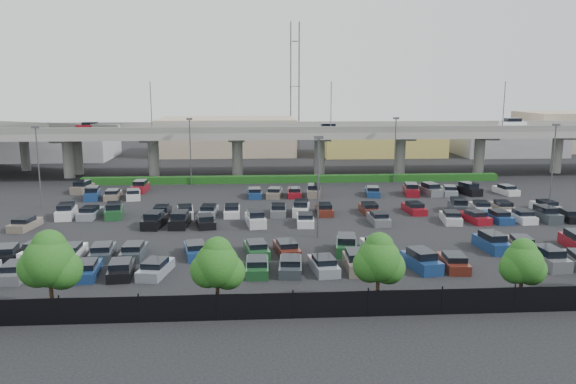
# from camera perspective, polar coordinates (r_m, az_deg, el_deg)

# --- Properties ---
(ground) EXTENTS (280.00, 280.00, 0.00)m
(ground) POSITION_cam_1_polar(r_m,az_deg,el_deg) (64.89, 2.20, -2.75)
(ground) COLOR black
(overpass) EXTENTS (150.00, 13.00, 15.80)m
(overpass) POSITION_cam_1_polar(r_m,az_deg,el_deg) (95.34, 0.14, 5.84)
(overpass) COLOR gray
(overpass) RESTS_ON ground
(on_ramp) EXTENTS (50.93, 30.13, 8.80)m
(on_ramp) POSITION_cam_1_polar(r_m,az_deg,el_deg) (115.47, -27.07, 5.47)
(on_ramp) COLOR gray
(on_ramp) RESTS_ON ground
(hedge) EXTENTS (66.00, 1.60, 1.10)m
(hedge) POSITION_cam_1_polar(r_m,az_deg,el_deg) (89.21, 0.55, 1.34)
(hedge) COLOR #154012
(hedge) RESTS_ON ground
(fence) EXTENTS (70.00, 0.10, 2.00)m
(fence) POSITION_cam_1_polar(r_m,az_deg,el_deg) (38.12, 6.55, -11.24)
(fence) COLOR black
(fence) RESTS_ON ground
(tree_row) EXTENTS (65.07, 3.66, 5.94)m
(tree_row) POSITION_cam_1_polar(r_m,az_deg,el_deg) (38.74, 7.35, -6.79)
(tree_row) COLOR #332316
(tree_row) RESTS_ON ground
(parked_cars) EXTENTS (63.14, 41.64, 1.67)m
(parked_cars) POSITION_cam_1_polar(r_m,az_deg,el_deg) (61.21, 1.99, -2.98)
(parked_cars) COLOR maroon
(parked_cars) RESTS_ON ground
(light_poles) EXTENTS (66.90, 48.38, 10.30)m
(light_poles) POSITION_cam_1_polar(r_m,az_deg,el_deg) (65.41, -1.54, 2.93)
(light_poles) COLOR #4A4B4F
(light_poles) RESTS_ON ground
(distant_buildings) EXTENTS (138.00, 24.00, 9.00)m
(distant_buildings) POSITION_cam_1_polar(r_m,az_deg,el_deg) (126.52, 4.92, 5.54)
(distant_buildings) COLOR gray
(distant_buildings) RESTS_ON ground
(comm_tower) EXTENTS (2.40, 2.40, 30.00)m
(comm_tower) POSITION_cam_1_polar(r_m,az_deg,el_deg) (137.17, 0.70, 10.95)
(comm_tower) COLOR #4A4B4F
(comm_tower) RESTS_ON ground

